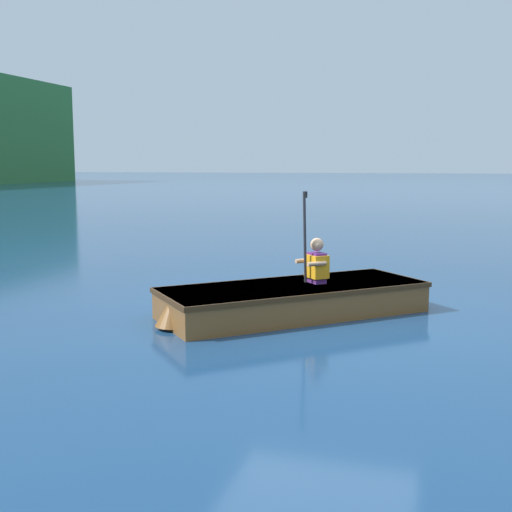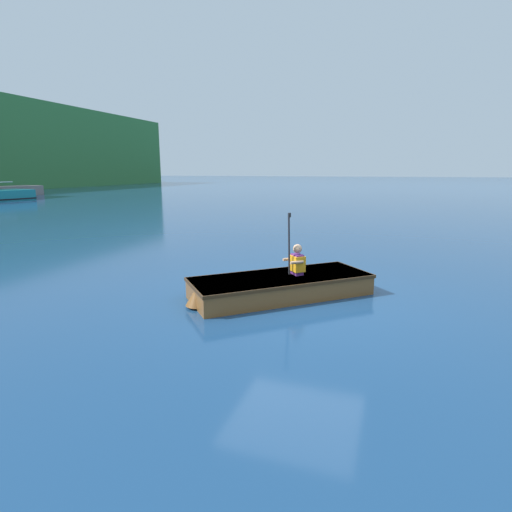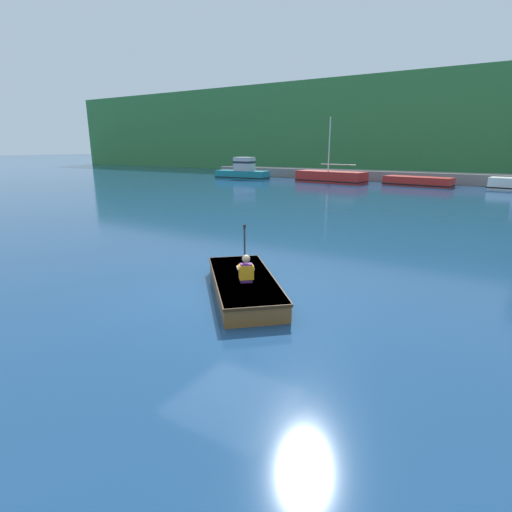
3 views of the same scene
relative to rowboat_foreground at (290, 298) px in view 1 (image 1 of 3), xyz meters
name	(u,v)px [view 1 (image 1 of 3)]	position (x,y,z in m)	size (l,w,h in m)	color
ground_plane	(319,318)	(-0.03, -0.39, -0.22)	(300.00, 300.00, 0.00)	navy
rowboat_foreground	(290,298)	(0.00, 0.00, 0.00)	(3.21, 3.35, 0.39)	brown
person_paddler	(316,263)	(0.25, -0.28, 0.43)	(0.46, 0.46, 1.18)	#592672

